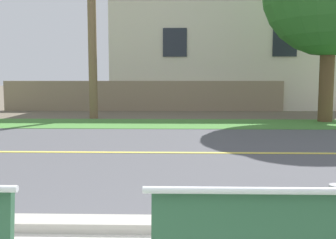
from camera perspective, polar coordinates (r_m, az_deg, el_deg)
The scene contains 7 objects.
ground_plane at distance 9.65m, azimuth -1.38°, elevation -3.16°, with size 140.00×140.00×0.00m, color #665B4C.
curb_edge at distance 4.17m, azimuth -5.44°, elevation -14.83°, with size 44.00×0.30×0.11m, color #ADA89E.
street_asphalt at distance 8.17m, azimuth -1.91°, elevation -4.80°, with size 52.00×8.00×0.01m, color #515156.
road_centre_line at distance 8.17m, azimuth -1.91°, elevation -4.77°, with size 48.00×0.14×0.01m, color #E0CC4C.
far_verge_grass at distance 13.31m, azimuth -0.58°, elevation -0.59°, with size 48.00×2.80×0.02m, color #478438.
garden_wall at distance 18.59m, azimuth -3.66°, elevation 3.41°, with size 13.00×0.36×1.40m, color gray.
house_across_street at distance 21.88m, azimuth 7.77°, elevation 10.35°, with size 12.06×6.91×6.35m.
Camera 1 is at (0.48, -1.52, 1.53)m, focal length 42.38 mm.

